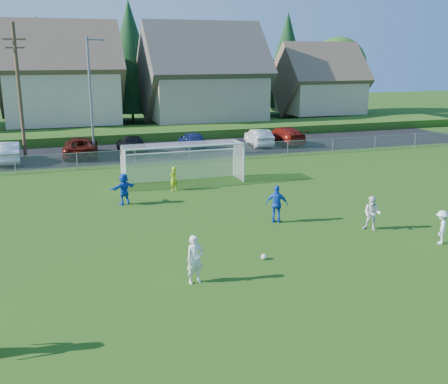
{
  "coord_description": "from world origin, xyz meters",
  "views": [
    {
      "loc": [
        -7.71,
        -14.86,
        7.78
      ],
      "look_at": [
        0.0,
        8.0,
        1.4
      ],
      "focal_mm": 42.0,
      "sensor_mm": 36.0,
      "label": 1
    }
  ],
  "objects_px": {
    "player_white_a": "(195,259)",
    "soccer_goal": "(182,157)",
    "car_c": "(81,147)",
    "player_white_b": "(372,213)",
    "car_e": "(192,140)",
    "goalkeeper": "(174,179)",
    "soccer_ball": "(264,257)",
    "car_b": "(8,152)",
    "car_d": "(132,144)",
    "car_f": "(259,137)",
    "player_blue_a": "(277,204)",
    "player_white_c": "(442,227)",
    "car_g": "(283,135)",
    "player_blue_b": "(124,189)"
  },
  "relations": [
    {
      "from": "player_white_a",
      "to": "car_b",
      "type": "bearing_deg",
      "value": 94.57
    },
    {
      "from": "car_b",
      "to": "car_e",
      "type": "height_order",
      "value": "car_b"
    },
    {
      "from": "car_e",
      "to": "soccer_goal",
      "type": "relative_size",
      "value": 0.58
    },
    {
      "from": "player_white_a",
      "to": "soccer_goal",
      "type": "height_order",
      "value": "soccer_goal"
    },
    {
      "from": "player_blue_a",
      "to": "soccer_goal",
      "type": "xyz_separation_m",
      "value": [
        -2.26,
        9.18,
        0.73
      ]
    },
    {
      "from": "soccer_ball",
      "to": "player_white_c",
      "type": "relative_size",
      "value": 0.15
    },
    {
      "from": "car_d",
      "to": "car_g",
      "type": "relative_size",
      "value": 0.95
    },
    {
      "from": "player_blue_a",
      "to": "car_c",
      "type": "relative_size",
      "value": 0.33
    },
    {
      "from": "soccer_ball",
      "to": "car_f",
      "type": "height_order",
      "value": "car_f"
    },
    {
      "from": "car_d",
      "to": "player_white_a",
      "type": "bearing_deg",
      "value": 86.15
    },
    {
      "from": "player_blue_b",
      "to": "car_b",
      "type": "height_order",
      "value": "player_blue_b"
    },
    {
      "from": "car_e",
      "to": "player_white_b",
      "type": "bearing_deg",
      "value": 95.33
    },
    {
      "from": "player_blue_b",
      "to": "car_e",
      "type": "xyz_separation_m",
      "value": [
        7.95,
        15.33,
        -0.12
      ]
    },
    {
      "from": "player_white_b",
      "to": "car_b",
      "type": "relative_size",
      "value": 0.34
    },
    {
      "from": "soccer_ball",
      "to": "player_blue_b",
      "type": "xyz_separation_m",
      "value": [
        -4.03,
        9.56,
        0.73
      ]
    },
    {
      "from": "soccer_ball",
      "to": "player_blue_b",
      "type": "height_order",
      "value": "player_blue_b"
    },
    {
      "from": "player_white_b",
      "to": "car_e",
      "type": "height_order",
      "value": "player_white_b"
    },
    {
      "from": "player_white_b",
      "to": "soccer_goal",
      "type": "distance_m",
      "value": 13.04
    },
    {
      "from": "player_white_a",
      "to": "car_c",
      "type": "xyz_separation_m",
      "value": [
        -2.17,
        25.45,
        -0.1
      ]
    },
    {
      "from": "soccer_ball",
      "to": "car_g",
      "type": "distance_m",
      "value": 27.35
    },
    {
      "from": "car_e",
      "to": "car_g",
      "type": "height_order",
      "value": "car_g"
    },
    {
      "from": "player_blue_b",
      "to": "car_d",
      "type": "relative_size",
      "value": 0.34
    },
    {
      "from": "car_f",
      "to": "car_d",
      "type": "bearing_deg",
      "value": 6.44
    },
    {
      "from": "car_c",
      "to": "soccer_goal",
      "type": "height_order",
      "value": "soccer_goal"
    },
    {
      "from": "player_white_a",
      "to": "player_white_b",
      "type": "height_order",
      "value": "player_white_a"
    },
    {
      "from": "player_white_b",
      "to": "car_e",
      "type": "bearing_deg",
      "value": 142.93
    },
    {
      "from": "player_blue_a",
      "to": "goalkeeper",
      "type": "distance_m",
      "value": 8.14
    },
    {
      "from": "soccer_ball",
      "to": "car_b",
      "type": "relative_size",
      "value": 0.05
    },
    {
      "from": "car_d",
      "to": "car_f",
      "type": "xyz_separation_m",
      "value": [
        11.11,
        0.13,
        0.01
      ]
    },
    {
      "from": "soccer_ball",
      "to": "car_b",
      "type": "distance_m",
      "value": 25.73
    },
    {
      "from": "player_white_a",
      "to": "goalkeeper",
      "type": "bearing_deg",
      "value": 67.85
    },
    {
      "from": "goalkeeper",
      "to": "car_f",
      "type": "distance_m",
      "value": 16.65
    },
    {
      "from": "car_g",
      "to": "soccer_goal",
      "type": "xyz_separation_m",
      "value": [
        -12.04,
        -11.2,
        0.87
      ]
    },
    {
      "from": "player_white_c",
      "to": "car_e",
      "type": "relative_size",
      "value": 0.34
    },
    {
      "from": "player_white_a",
      "to": "player_blue_a",
      "type": "xyz_separation_m",
      "value": [
        5.5,
        5.31,
        0.03
      ]
    },
    {
      "from": "goalkeeper",
      "to": "car_c",
      "type": "xyz_separation_m",
      "value": [
        -4.43,
        12.67,
        0.05
      ]
    },
    {
      "from": "player_blue_a",
      "to": "soccer_goal",
      "type": "relative_size",
      "value": 0.24
    },
    {
      "from": "goalkeeper",
      "to": "soccer_goal",
      "type": "distance_m",
      "value": 2.17
    },
    {
      "from": "player_white_c",
      "to": "car_g",
      "type": "bearing_deg",
      "value": -144.82
    },
    {
      "from": "car_f",
      "to": "player_blue_a",
      "type": "bearing_deg",
      "value": 75.71
    },
    {
      "from": "player_blue_a",
      "to": "car_e",
      "type": "distance_m",
      "value": 20.83
    },
    {
      "from": "player_white_b",
      "to": "player_blue_b",
      "type": "bearing_deg",
      "value": -170.33
    },
    {
      "from": "player_white_b",
      "to": "player_blue_b",
      "type": "xyz_separation_m",
      "value": [
        -10.03,
        7.88,
        0.05
      ]
    },
    {
      "from": "player_blue_a",
      "to": "player_blue_b",
      "type": "height_order",
      "value": "player_blue_a"
    },
    {
      "from": "player_white_b",
      "to": "player_blue_b",
      "type": "height_order",
      "value": "player_blue_b"
    },
    {
      "from": "player_blue_b",
      "to": "car_f",
      "type": "relative_size",
      "value": 0.38
    },
    {
      "from": "player_white_a",
      "to": "soccer_goal",
      "type": "relative_size",
      "value": 0.23
    },
    {
      "from": "goalkeeper",
      "to": "car_f",
      "type": "height_order",
      "value": "car_f"
    },
    {
      "from": "soccer_goal",
      "to": "player_blue_a",
      "type": "bearing_deg",
      "value": -76.17
    },
    {
      "from": "soccer_ball",
      "to": "car_e",
      "type": "bearing_deg",
      "value": 81.06
    }
  ]
}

